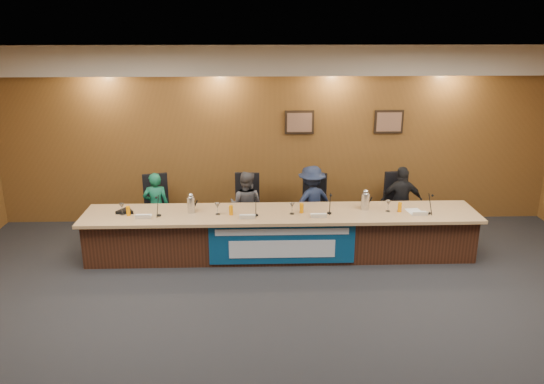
{
  "coord_description": "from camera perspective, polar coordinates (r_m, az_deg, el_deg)",
  "views": [
    {
      "loc": [
        -0.39,
        -5.33,
        3.61
      ],
      "look_at": [
        -0.13,
        2.56,
        1.01
      ],
      "focal_mm": 35.0,
      "sensor_mm": 36.0,
      "label": 1
    }
  ],
  "objects": [
    {
      "name": "carafe_left",
      "position": [
        8.24,
        -8.69,
        -1.37
      ],
      "size": [
        0.12,
        0.12,
        0.25
      ],
      "primitive_type": "cylinder",
      "color": "silver",
      "rests_on": "dais_top"
    },
    {
      "name": "paper_stack",
      "position": [
        8.51,
        15.12,
        -2.06
      ],
      "size": [
        0.26,
        0.33,
        0.01
      ],
      "primitive_type": "cube",
      "rotation": [
        0.0,
        0.0,
        0.14
      ],
      "color": "white",
      "rests_on": "dais_top"
    },
    {
      "name": "juice_glass_b",
      "position": [
        8.1,
        -4.43,
        -1.96
      ],
      "size": [
        0.06,
        0.06,
        0.15
      ],
      "primitive_type": "cylinder",
      "color": "orange",
      "rests_on": "dais_top"
    },
    {
      "name": "panelist_b",
      "position": [
        8.98,
        -2.8,
        -1.44
      ],
      "size": [
        0.68,
        0.6,
        1.19
      ],
      "primitive_type": "imported",
      "rotation": [
        0.0,
        0.0,
        2.84
      ],
      "color": "#4C4B4F",
      "rests_on": "floor"
    },
    {
      "name": "nameplate_c",
      "position": [
        7.98,
        5.09,
        -2.53
      ],
      "size": [
        0.24,
        0.08,
        0.1
      ],
      "primitive_type": "cube",
      "rotation": [
        0.31,
        0.0,
        0.0
      ],
      "color": "white",
      "rests_on": "dais_top"
    },
    {
      "name": "soffit",
      "position": [
        9.11,
        0.61,
        14.05
      ],
      "size": [
        10.0,
        0.5,
        0.5
      ],
      "primitive_type": "cube",
      "color": "beige",
      "rests_on": "wall_back"
    },
    {
      "name": "speakerphone",
      "position": [
        8.49,
        -15.47,
        -1.99
      ],
      "size": [
        0.32,
        0.32,
        0.05
      ],
      "primitive_type": "cylinder",
      "color": "black",
      "rests_on": "dais_top"
    },
    {
      "name": "panelist_d",
      "position": [
        9.31,
        13.73,
        -1.05
      ],
      "size": [
        0.74,
        0.33,
        1.25
      ],
      "primitive_type": "imported",
      "rotation": [
        0.0,
        0.0,
        3.1
      ],
      "color": "black",
      "rests_on": "floor"
    },
    {
      "name": "banner_text_upper",
      "position": [
        7.91,
        1.11,
        -4.31
      ],
      "size": [
        2.0,
        0.01,
        0.1
      ],
      "primitive_type": "cube",
      "color": "silver",
      "rests_on": "banner"
    },
    {
      "name": "panelist_a",
      "position": [
        9.13,
        -12.33,
        -1.53
      ],
      "size": [
        0.45,
        0.32,
        1.18
      ],
      "primitive_type": "imported",
      "rotation": [
        0.0,
        0.0,
        3.22
      ],
      "color": "#105B3E",
      "rests_on": "floor"
    },
    {
      "name": "wall_photo_right",
      "position": [
        9.76,
        12.45,
        7.39
      ],
      "size": [
        0.52,
        0.04,
        0.42
      ],
      "primitive_type": "cube",
      "color": "black",
      "rests_on": "wall_back"
    },
    {
      "name": "office_chair_b",
      "position": [
        9.11,
        -2.78,
        -1.9
      ],
      "size": [
        0.52,
        0.52,
        0.08
      ],
      "primitive_type": "cube",
      "rotation": [
        0.0,
        0.0,
        -0.09
      ],
      "color": "black",
      "rests_on": "floor"
    },
    {
      "name": "dais_top",
      "position": [
        8.21,
        0.98,
        -2.37
      ],
      "size": [
        6.1,
        0.95,
        0.05
      ],
      "primitive_type": "cube",
      "color": "tan",
      "rests_on": "dais_body"
    },
    {
      "name": "banner",
      "position": [
        8.0,
        1.09,
        -5.6
      ],
      "size": [
        2.2,
        0.02,
        0.65
      ],
      "primitive_type": "cube",
      "color": "navy",
      "rests_on": "dais_body"
    },
    {
      "name": "water_glass_b",
      "position": [
        8.13,
        -5.87,
        -1.81
      ],
      "size": [
        0.08,
        0.08,
        0.18
      ],
      "primitive_type": "cylinder",
      "color": "silver",
      "rests_on": "dais_top"
    },
    {
      "name": "juice_glass_a",
      "position": [
        8.34,
        -15.21,
        -1.97
      ],
      "size": [
        0.06,
        0.06,
        0.15
      ],
      "primitive_type": "cylinder",
      "color": "orange",
      "rests_on": "dais_top"
    },
    {
      "name": "wall_photo_left",
      "position": [
        9.49,
        2.97,
        7.5
      ],
      "size": [
        0.52,
        0.04,
        0.42
      ],
      "primitive_type": "cube",
      "color": "black",
      "rests_on": "wall_back"
    },
    {
      "name": "juice_glass_c",
      "position": [
        8.17,
        3.2,
        -1.75
      ],
      "size": [
        0.06,
        0.06,
        0.15
      ],
      "primitive_type": "cylinder",
      "color": "orange",
      "rests_on": "dais_top"
    },
    {
      "name": "panelist_c",
      "position": [
        9.01,
        4.26,
        -1.11
      ],
      "size": [
        0.94,
        0.77,
        1.27
      ],
      "primitive_type": "imported",
      "rotation": [
        0.0,
        0.0,
        3.57
      ],
      "color": "#18213B",
      "rests_on": "floor"
    },
    {
      "name": "wall_back",
      "position": [
        9.55,
        0.52,
        6.05
      ],
      "size": [
        10.0,
        0.04,
        3.2
      ],
      "primitive_type": "cube",
      "color": "brown",
      "rests_on": "floor"
    },
    {
      "name": "dais_body",
      "position": [
        8.4,
        0.95,
        -4.65
      ],
      "size": [
        6.0,
        0.8,
        0.7
      ],
      "primitive_type": "cube",
      "color": "#3C1E11",
      "rests_on": "floor"
    },
    {
      "name": "juice_glass_d",
      "position": [
        8.44,
        13.59,
        -1.6
      ],
      "size": [
        0.06,
        0.06,
        0.15
      ],
      "primitive_type": "cylinder",
      "color": "orange",
      "rests_on": "dais_top"
    },
    {
      "name": "office_chair_d",
      "position": [
        9.44,
        13.51,
        -1.67
      ],
      "size": [
        0.53,
        0.53,
        0.08
      ],
      "primitive_type": "cube",
      "rotation": [
        0.0,
        0.0,
        0.12
      ],
      "color": "black",
      "rests_on": "floor"
    },
    {
      "name": "nameplate_b",
      "position": [
        7.91,
        -2.66,
        -2.66
      ],
      "size": [
        0.24,
        0.08,
        0.1
      ],
      "primitive_type": "cube",
      "rotation": [
        0.31,
        0.0,
        0.0
      ],
      "color": "white",
      "rests_on": "dais_top"
    },
    {
      "name": "carafe_right",
      "position": [
        8.42,
        9.99,
        -1.0
      ],
      "size": [
        0.13,
        0.13,
        0.26
      ],
      "primitive_type": "cylinder",
      "color": "silver",
      "rests_on": "dais_top"
    },
    {
      "name": "microphone_d",
      "position": [
        8.49,
        16.48,
        -2.2
      ],
      "size": [
        0.07,
        0.07,
        0.02
      ],
      "primitive_type": "cylinder",
      "color": "black",
      "rests_on": "dais_top"
    },
    {
      "name": "microphone_c",
      "position": [
        8.19,
        6.17,
        -2.26
      ],
      "size": [
        0.07,
        0.07,
        0.02
      ],
      "primitive_type": "cylinder",
      "color": "black",
      "rests_on": "dais_top"
    },
    {
      "name": "office_chair_c",
      "position": [
        9.16,
        4.17,
        -1.82
      ],
      "size": [
        0.63,
        0.63,
        0.08
      ],
      "primitive_type": "cube",
      "rotation": [
        0.0,
        0.0,
        -0.4
      ],
      "color": "black",
      "rests_on": "floor"
    },
    {
      "name": "water_glass_a",
      "position": [
        8.39,
        -15.84,
        -1.78
      ],
      "size": [
        0.08,
        0.08,
        0.18
      ],
      "primitive_type": "cylinder",
      "color": "silver",
      "rests_on": "dais_top"
    },
    {
      "name": "banner_text_lower",
      "position": [
        8.02,
        1.09,
        -6.16
      ],
      "size": [
        1.6,
        0.01,
        0.28
      ],
      "primitive_type": "cube",
      "color": "silver",
      "rests_on": "banner"
    },
    {
      "name": "microphone_a",
      "position": [
        8.23,
        -12.07,
        -2.47
      ],
      "size": [
        0.07,
        0.07,
        0.02
      ],
      "primitive_type": "cylinder",
      "color": "black",
      "rests_on": "dais_top"
    },
    {
      "name": "water_glass_d",
      "position": [
        8.4,
        12.39,
        -1.49
      ],
      "size": [
        0.08,
        0.08,
        0.18
      ],
      "primitive_type": "cylinder",
      "color": "silver",
      "rests_on": "dais_top"
    },
    {
      "name": "ceiling",
      "position": [
        5.36,
        2.39,
        13.8
      ],
      "size": [
        10.0,
        8.0,
        0.04
      ],
      "primitive_type": "cube",
      "color": "silver",
      "rests_on": "wall_back"
    },
    {
      "name": "nameplate_a",
      "position": [
        8.15,
        -13.74,
        -2.56
      ],
      "size": [
        0.24,
        0.08,
        0.1
      ],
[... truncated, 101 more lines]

